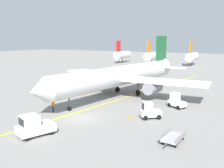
{
  "coord_description": "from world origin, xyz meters",
  "views": [
    {
      "loc": [
        17.73,
        -23.98,
        9.53
      ],
      "look_at": [
        -1.27,
        10.14,
        2.5
      ],
      "focal_mm": 40.42,
      "sensor_mm": 36.0,
      "label": 1
    }
  ],
  "objects_px": {
    "safety_cone_wingtip_right": "(112,91)",
    "airliner": "(123,75)",
    "safety_cone_wingtip_left": "(130,117)",
    "belt_loader_forward_hold": "(76,89)",
    "baggage_cart_loaded": "(173,137)",
    "safety_cone_nose_right": "(145,110)",
    "ground_crew_marshaller": "(53,106)",
    "baggage_tug_by_cargo_door": "(176,101)",
    "pushback_tug": "(34,126)",
    "baggage_tug_near_wing": "(149,111)",
    "safety_cone_nose_left": "(134,91)"
  },
  "relations": [
    {
      "from": "airliner",
      "to": "pushback_tug",
      "type": "relative_size",
      "value": 8.73
    },
    {
      "from": "pushback_tug",
      "to": "safety_cone_wingtip_left",
      "type": "xyz_separation_m",
      "value": [
        6.09,
        9.58,
        -0.77
      ]
    },
    {
      "from": "safety_cone_wingtip_left",
      "to": "airliner",
      "type": "bearing_deg",
      "value": 121.02
    },
    {
      "from": "safety_cone_wingtip_left",
      "to": "belt_loader_forward_hold",
      "type": "bearing_deg",
      "value": 150.51
    },
    {
      "from": "airliner",
      "to": "belt_loader_forward_hold",
      "type": "relative_size",
      "value": 6.9
    },
    {
      "from": "safety_cone_nose_right",
      "to": "safety_cone_wingtip_right",
      "type": "xyz_separation_m",
      "value": [
        -10.15,
        9.1,
        0.0
      ]
    },
    {
      "from": "airliner",
      "to": "belt_loader_forward_hold",
      "type": "distance_m",
      "value": 8.64
    },
    {
      "from": "baggage_tug_near_wing",
      "to": "safety_cone_nose_right",
      "type": "bearing_deg",
      "value": 122.1
    },
    {
      "from": "baggage_tug_by_cargo_door",
      "to": "ground_crew_marshaller",
      "type": "bearing_deg",
      "value": -142.99
    },
    {
      "from": "safety_cone_nose_left",
      "to": "baggage_cart_loaded",
      "type": "bearing_deg",
      "value": -56.5
    },
    {
      "from": "safety_cone_wingtip_left",
      "to": "safety_cone_wingtip_right",
      "type": "xyz_separation_m",
      "value": [
        -9.68,
        12.67,
        0.0
      ]
    },
    {
      "from": "baggage_tug_near_wing",
      "to": "safety_cone_nose_left",
      "type": "bearing_deg",
      "value": 121.18
    },
    {
      "from": "safety_cone_wingtip_right",
      "to": "belt_loader_forward_hold",
      "type": "bearing_deg",
      "value": -135.49
    },
    {
      "from": "safety_cone_wingtip_right",
      "to": "airliner",
      "type": "bearing_deg",
      "value": -28.02
    },
    {
      "from": "pushback_tug",
      "to": "baggage_cart_loaded",
      "type": "relative_size",
      "value": 1.06
    },
    {
      "from": "baggage_tug_near_wing",
      "to": "safety_cone_nose_left",
      "type": "height_order",
      "value": "baggage_tug_near_wing"
    },
    {
      "from": "baggage_cart_loaded",
      "to": "safety_cone_nose_right",
      "type": "xyz_separation_m",
      "value": [
        -5.97,
        8.0,
        -0.25
      ]
    },
    {
      "from": "belt_loader_forward_hold",
      "to": "safety_cone_wingtip_right",
      "type": "distance_m",
      "value": 6.54
    },
    {
      "from": "belt_loader_forward_hold",
      "to": "safety_cone_wingtip_right",
      "type": "xyz_separation_m",
      "value": [
        4.65,
        4.57,
        -0.56
      ]
    },
    {
      "from": "safety_cone_nose_left",
      "to": "safety_cone_wingtip_left",
      "type": "height_order",
      "value": "same"
    },
    {
      "from": "ground_crew_marshaller",
      "to": "baggage_cart_loaded",
      "type": "bearing_deg",
      "value": -6.88
    },
    {
      "from": "safety_cone_wingtip_right",
      "to": "baggage_cart_loaded",
      "type": "bearing_deg",
      "value": -46.71
    },
    {
      "from": "safety_cone_nose_left",
      "to": "safety_cone_nose_right",
      "type": "height_order",
      "value": "same"
    },
    {
      "from": "airliner",
      "to": "safety_cone_wingtip_left",
      "type": "height_order",
      "value": "airliner"
    },
    {
      "from": "pushback_tug",
      "to": "safety_cone_wingtip_left",
      "type": "height_order",
      "value": "pushback_tug"
    },
    {
      "from": "belt_loader_forward_hold",
      "to": "safety_cone_nose_right",
      "type": "height_order",
      "value": "belt_loader_forward_hold"
    },
    {
      "from": "airliner",
      "to": "baggage_tug_by_cargo_door",
      "type": "distance_m",
      "value": 10.93
    },
    {
      "from": "ground_crew_marshaller",
      "to": "baggage_tug_by_cargo_door",
      "type": "bearing_deg",
      "value": 37.01
    },
    {
      "from": "baggage_tug_by_cargo_door",
      "to": "safety_cone_wingtip_right",
      "type": "bearing_deg",
      "value": 159.32
    },
    {
      "from": "ground_crew_marshaller",
      "to": "safety_cone_nose_right",
      "type": "distance_m",
      "value": 12.12
    },
    {
      "from": "belt_loader_forward_hold",
      "to": "baggage_cart_loaded",
      "type": "relative_size",
      "value": 1.34
    },
    {
      "from": "pushback_tug",
      "to": "baggage_cart_loaded",
      "type": "height_order",
      "value": "pushback_tug"
    },
    {
      "from": "safety_cone_nose_right",
      "to": "ground_crew_marshaller",
      "type": "bearing_deg",
      "value": -150.16
    },
    {
      "from": "airliner",
      "to": "ground_crew_marshaller",
      "type": "xyz_separation_m",
      "value": [
        -3.37,
        -13.51,
        -2.51
      ]
    },
    {
      "from": "safety_cone_nose_left",
      "to": "baggage_tug_by_cargo_door",
      "type": "bearing_deg",
      "value": -35.18
    },
    {
      "from": "safety_cone_nose_left",
      "to": "safety_cone_nose_right",
      "type": "relative_size",
      "value": 1.0
    },
    {
      "from": "pushback_tug",
      "to": "belt_loader_forward_hold",
      "type": "distance_m",
      "value": 19.5
    },
    {
      "from": "airliner",
      "to": "safety_cone_wingtip_right",
      "type": "height_order",
      "value": "airliner"
    },
    {
      "from": "belt_loader_forward_hold",
      "to": "ground_crew_marshaller",
      "type": "bearing_deg",
      "value": -67.83
    },
    {
      "from": "ground_crew_marshaller",
      "to": "safety_cone_nose_right",
      "type": "height_order",
      "value": "ground_crew_marshaller"
    },
    {
      "from": "baggage_tug_by_cargo_door",
      "to": "baggage_cart_loaded",
      "type": "relative_size",
      "value": 0.72
    },
    {
      "from": "baggage_tug_by_cargo_door",
      "to": "safety_cone_nose_right",
      "type": "bearing_deg",
      "value": -125.79
    },
    {
      "from": "baggage_tug_by_cargo_door",
      "to": "safety_cone_nose_right",
      "type": "height_order",
      "value": "baggage_tug_by_cargo_door"
    },
    {
      "from": "safety_cone_wingtip_left",
      "to": "safety_cone_nose_left",
      "type": "bearing_deg",
      "value": 112.73
    },
    {
      "from": "baggage_tug_by_cargo_door",
      "to": "baggage_cart_loaded",
      "type": "distance_m",
      "value": 12.52
    },
    {
      "from": "pushback_tug",
      "to": "safety_cone_wingtip_left",
      "type": "bearing_deg",
      "value": 57.56
    },
    {
      "from": "baggage_cart_loaded",
      "to": "safety_cone_wingtip_right",
      "type": "height_order",
      "value": "baggage_cart_loaded"
    },
    {
      "from": "baggage_tug_near_wing",
      "to": "ground_crew_marshaller",
      "type": "distance_m",
      "value": 12.52
    },
    {
      "from": "baggage_cart_loaded",
      "to": "safety_cone_wingtip_right",
      "type": "distance_m",
      "value": 23.5
    },
    {
      "from": "baggage_tug_by_cargo_door",
      "to": "safety_cone_wingtip_left",
      "type": "xyz_separation_m",
      "value": [
        -3.46,
        -7.71,
        -0.71
      ]
    }
  ]
}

